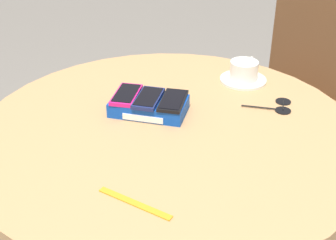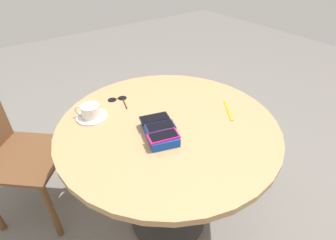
{
  "view_description": "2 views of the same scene",
  "coord_description": "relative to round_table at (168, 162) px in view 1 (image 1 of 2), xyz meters",
  "views": [
    {
      "loc": [
        -0.07,
        -1.09,
        1.39
      ],
      "look_at": [
        0.0,
        0.0,
        0.76
      ],
      "focal_mm": 50.0,
      "sensor_mm": 36.0,
      "label": 1
    },
    {
      "loc": [
        -0.81,
        0.59,
        1.47
      ],
      "look_at": [
        0.0,
        0.0,
        0.76
      ],
      "focal_mm": 28.0,
      "sensor_mm": 36.0,
      "label": 2
    }
  ],
  "objects": [
    {
      "name": "chair_near_window",
      "position": [
        0.59,
        0.66,
        -0.15
      ],
      "size": [
        0.58,
        0.58,
        0.9
      ],
      "color": "brown",
      "rests_on": "ground_plane"
    },
    {
      "name": "round_table",
      "position": [
        0.0,
        0.0,
        0.0
      ],
      "size": [
        1.05,
        1.05,
        0.74
      ],
      "color": "#2D2D2D",
      "rests_on": "ground_plane"
    },
    {
      "name": "coffee_cup",
      "position": [
        0.26,
        0.27,
        0.16
      ],
      "size": [
        0.1,
        0.11,
        0.06
      ],
      "color": "silver",
      "rests_on": "saucer"
    },
    {
      "name": "saucer",
      "position": [
        0.26,
        0.27,
        0.12
      ],
      "size": [
        0.15,
        0.15,
        0.01
      ],
      "primitive_type": "cylinder",
      "color": "silver",
      "rests_on": "round_table"
    },
    {
      "name": "phone_black",
      "position": [
        0.02,
        0.06,
        0.17
      ],
      "size": [
        0.1,
        0.14,
        0.01
      ],
      "color": "black",
      "rests_on": "phone_box"
    },
    {
      "name": "sunglasses",
      "position": [
        0.34,
        0.09,
        0.12
      ],
      "size": [
        0.15,
        0.1,
        0.01
      ],
      "color": "black",
      "rests_on": "round_table"
    },
    {
      "name": "phone_box",
      "position": [
        -0.05,
        0.08,
        0.14
      ],
      "size": [
        0.24,
        0.18,
        0.04
      ],
      "color": "#0F42AD",
      "rests_on": "round_table"
    },
    {
      "name": "phone_navy",
      "position": [
        -0.05,
        0.08,
        0.17
      ],
      "size": [
        0.1,
        0.14,
        0.01
      ],
      "color": "navy",
      "rests_on": "phone_box"
    },
    {
      "name": "phone_magenta",
      "position": [
        -0.11,
        0.11,
        0.17
      ],
      "size": [
        0.1,
        0.14,
        0.01
      ],
      "color": "#D11975",
      "rests_on": "phone_box"
    },
    {
      "name": "lanyard_strap",
      "position": [
        -0.09,
        -0.32,
        0.12
      ],
      "size": [
        0.16,
        0.12,
        0.0
      ],
      "primitive_type": "cube",
      "rotation": [
        0.0,
        0.0,
        -0.62
      ],
      "color": "orange",
      "rests_on": "round_table"
    }
  ]
}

